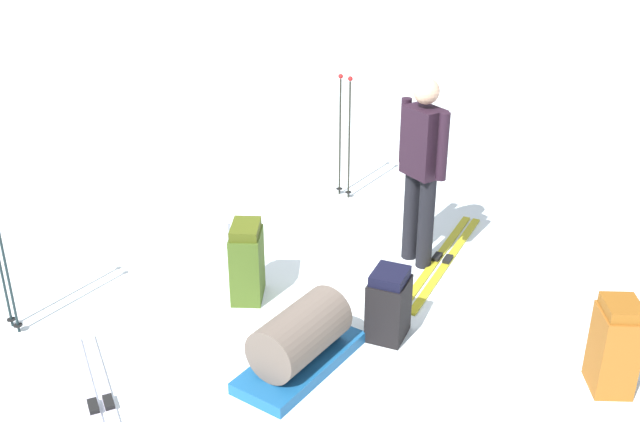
{
  "coord_description": "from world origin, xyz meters",
  "views": [
    {
      "loc": [
        4.87,
        -2.64,
        3.32
      ],
      "look_at": [
        0.0,
        0.0,
        0.7
      ],
      "focal_mm": 42.01,
      "sensor_mm": 36.0,
      "label": 1
    }
  ],
  "objects": [
    {
      "name": "ski_poles_planted_near",
      "position": [
        -1.53,
        1.12,
        0.74
      ],
      "size": [
        0.2,
        0.11,
        1.33
      ],
      "color": "black",
      "rests_on": "ground_plane"
    },
    {
      "name": "ski_pair_near",
      "position": [
        0.71,
        -2.04,
        0.01
      ],
      "size": [
        1.73,
        0.3,
        0.05
      ],
      "color": "silver",
      "rests_on": "ground_plane"
    },
    {
      "name": "ski_pair_far",
      "position": [
        0.17,
        1.17,
        0.01
      ],
      "size": [
        1.25,
        1.67,
        0.05
      ],
      "color": "#B0A61E",
      "rests_on": "ground_plane"
    },
    {
      "name": "thermos_bottle",
      "position": [
        -1.01,
        -0.44,
        0.13
      ],
      "size": [
        0.07,
        0.07,
        0.26
      ],
      "primitive_type": "cylinder",
      "color": "#B0B5C6",
      "rests_on": "ground_plane"
    },
    {
      "name": "backpack_large_dark",
      "position": [
        -0.12,
        -0.62,
        0.33
      ],
      "size": [
        0.45,
        0.4,
        0.67
      ],
      "color": "#3F561C",
      "rests_on": "ground_plane"
    },
    {
      "name": "gear_sled",
      "position": [
        0.94,
        -0.67,
        0.22
      ],
      "size": [
        0.88,
        1.15,
        0.49
      ],
      "color": "#17548E",
      "rests_on": "ground_plane"
    },
    {
      "name": "ground_plane",
      "position": [
        0.0,
        0.0,
        0.0
      ],
      "size": [
        80.0,
        80.0,
        0.0
      ],
      "primitive_type": "plane",
      "color": "white"
    },
    {
      "name": "backpack_bright",
      "position": [
        2.15,
        1.1,
        0.33
      ],
      "size": [
        0.41,
        0.38,
        0.68
      ],
      "color": "#95551B",
      "rests_on": "ground_plane"
    },
    {
      "name": "backpack_small_spare",
      "position": [
        0.91,
        0.1,
        0.27
      ],
      "size": [
        0.42,
        0.42,
        0.56
      ],
      "color": "black",
      "rests_on": "ground_plane"
    },
    {
      "name": "skier_standing",
      "position": [
        0.05,
        0.96,
        0.95
      ],
      "size": [
        0.57,
        0.25,
        1.7
      ],
      "color": "black",
      "rests_on": "ground_plane"
    }
  ]
}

